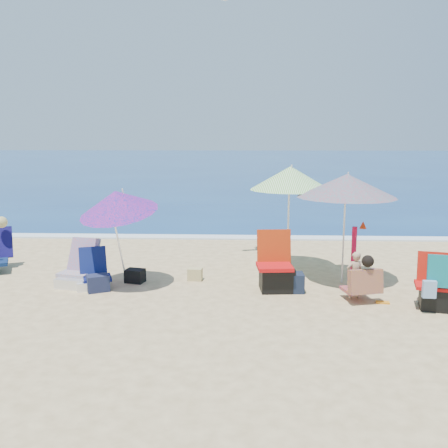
{
  "coord_description": "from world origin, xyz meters",
  "views": [
    {
      "loc": [
        0.05,
        -7.46,
        2.6
      ],
      "look_at": [
        -0.3,
        1.0,
        1.1
      ],
      "focal_mm": 39.75,
      "sensor_mm": 36.0,
      "label": 1
    }
  ],
  "objects_px": {
    "person_center": "(359,278)",
    "chair_navy": "(93,277)",
    "camp_chair_left": "(276,273)",
    "camp_chair_right": "(436,289)",
    "umbrella_turquoise": "(347,186)",
    "umbrella_striped": "(290,178)",
    "umbrella_blue": "(117,202)",
    "chair_rainbow": "(78,273)",
    "furled_umbrella": "(355,250)"
  },
  "relations": [
    {
      "from": "person_center",
      "to": "chair_navy",
      "type": "bearing_deg",
      "value": 173.02
    },
    {
      "from": "camp_chair_left",
      "to": "camp_chair_right",
      "type": "xyz_separation_m",
      "value": [
        2.37,
        -0.87,
        0.02
      ]
    },
    {
      "from": "umbrella_turquoise",
      "to": "umbrella_striped",
      "type": "relative_size",
      "value": 0.96
    },
    {
      "from": "umbrella_blue",
      "to": "umbrella_striped",
      "type": "bearing_deg",
      "value": 22.8
    },
    {
      "from": "chair_navy",
      "to": "camp_chair_right",
      "type": "distance_m",
      "value": 5.63
    },
    {
      "from": "chair_navy",
      "to": "chair_rainbow",
      "type": "height_order",
      "value": "chair_rainbow"
    },
    {
      "from": "umbrella_striped",
      "to": "person_center",
      "type": "height_order",
      "value": "umbrella_striped"
    },
    {
      "from": "umbrella_striped",
      "to": "chair_navy",
      "type": "xyz_separation_m",
      "value": [
        -3.51,
        -1.27,
        -1.64
      ]
    },
    {
      "from": "furled_umbrella",
      "to": "chair_rainbow",
      "type": "relative_size",
      "value": 1.33
    },
    {
      "from": "chair_navy",
      "to": "person_center",
      "type": "bearing_deg",
      "value": -6.98
    },
    {
      "from": "chair_navy",
      "to": "person_center",
      "type": "relative_size",
      "value": 0.94
    },
    {
      "from": "chair_rainbow",
      "to": "camp_chair_left",
      "type": "distance_m",
      "value": 3.5
    },
    {
      "from": "furled_umbrella",
      "to": "camp_chair_right",
      "type": "bearing_deg",
      "value": -51.48
    },
    {
      "from": "camp_chair_right",
      "to": "umbrella_turquoise",
      "type": "bearing_deg",
      "value": 129.91
    },
    {
      "from": "chair_rainbow",
      "to": "person_center",
      "type": "distance_m",
      "value": 4.84
    },
    {
      "from": "umbrella_striped",
      "to": "camp_chair_left",
      "type": "distance_m",
      "value": 2.02
    },
    {
      "from": "umbrella_striped",
      "to": "chair_rainbow",
      "type": "height_order",
      "value": "umbrella_striped"
    },
    {
      "from": "umbrella_striped",
      "to": "furled_umbrella",
      "type": "height_order",
      "value": "umbrella_striped"
    },
    {
      "from": "chair_rainbow",
      "to": "camp_chair_right",
      "type": "relative_size",
      "value": 0.98
    },
    {
      "from": "chair_navy",
      "to": "camp_chair_right",
      "type": "height_order",
      "value": "camp_chair_right"
    },
    {
      "from": "umbrella_striped",
      "to": "camp_chair_left",
      "type": "relative_size",
      "value": 2.04
    },
    {
      "from": "chair_navy",
      "to": "umbrella_turquoise",
      "type": "bearing_deg",
      "value": 5.94
    },
    {
      "from": "umbrella_blue",
      "to": "camp_chair_left",
      "type": "bearing_deg",
      "value": -0.62
    },
    {
      "from": "umbrella_striped",
      "to": "person_center",
      "type": "distance_m",
      "value": 2.51
    },
    {
      "from": "umbrella_turquoise",
      "to": "person_center",
      "type": "xyz_separation_m",
      "value": [
        0.06,
        -1.01,
        -1.37
      ]
    },
    {
      "from": "umbrella_turquoise",
      "to": "camp_chair_left",
      "type": "bearing_deg",
      "value": -158.31
    },
    {
      "from": "umbrella_turquoise",
      "to": "camp_chair_right",
      "type": "height_order",
      "value": "umbrella_turquoise"
    },
    {
      "from": "camp_chair_left",
      "to": "camp_chair_right",
      "type": "distance_m",
      "value": 2.52
    },
    {
      "from": "umbrella_turquoise",
      "to": "camp_chair_right",
      "type": "relative_size",
      "value": 2.24
    },
    {
      "from": "camp_chair_right",
      "to": "umbrella_blue",
      "type": "bearing_deg",
      "value": 170.0
    },
    {
      "from": "camp_chair_right",
      "to": "camp_chair_left",
      "type": "bearing_deg",
      "value": 159.92
    },
    {
      "from": "chair_navy",
      "to": "furled_umbrella",
      "type": "bearing_deg",
      "value": 3.96
    },
    {
      "from": "umbrella_blue",
      "to": "chair_navy",
      "type": "xyz_separation_m",
      "value": [
        -0.48,
        0.0,
        -1.33
      ]
    },
    {
      "from": "umbrella_turquoise",
      "to": "umbrella_blue",
      "type": "distance_m",
      "value": 3.98
    },
    {
      "from": "chair_navy",
      "to": "camp_chair_right",
      "type": "bearing_deg",
      "value": -9.16
    },
    {
      "from": "camp_chair_right",
      "to": "person_center",
      "type": "xyz_separation_m",
      "value": [
        -1.08,
        0.35,
        0.06
      ]
    },
    {
      "from": "umbrella_striped",
      "to": "camp_chair_right",
      "type": "height_order",
      "value": "umbrella_striped"
    },
    {
      "from": "umbrella_blue",
      "to": "person_center",
      "type": "relative_size",
      "value": 2.33
    },
    {
      "from": "furled_umbrella",
      "to": "camp_chair_left",
      "type": "relative_size",
      "value": 1.13
    },
    {
      "from": "umbrella_turquoise",
      "to": "camp_chair_right",
      "type": "bearing_deg",
      "value": -50.09
    },
    {
      "from": "chair_navy",
      "to": "camp_chair_left",
      "type": "relative_size",
      "value": 0.73
    },
    {
      "from": "umbrella_blue",
      "to": "camp_chair_left",
      "type": "height_order",
      "value": "umbrella_blue"
    },
    {
      "from": "umbrella_blue",
      "to": "furled_umbrella",
      "type": "relative_size",
      "value": 1.59
    },
    {
      "from": "chair_navy",
      "to": "chair_rainbow",
      "type": "relative_size",
      "value": 0.85
    },
    {
      "from": "umbrella_turquoise",
      "to": "umbrella_blue",
      "type": "xyz_separation_m",
      "value": [
        -3.94,
        -0.46,
        -0.24
      ]
    },
    {
      "from": "umbrella_striped",
      "to": "chair_navy",
      "type": "distance_m",
      "value": 4.08
    },
    {
      "from": "umbrella_striped",
      "to": "camp_chair_right",
      "type": "xyz_separation_m",
      "value": [
        2.04,
        -2.17,
        -1.49
      ]
    },
    {
      "from": "umbrella_blue",
      "to": "camp_chair_right",
      "type": "distance_m",
      "value": 5.29
    },
    {
      "from": "furled_umbrella",
      "to": "camp_chair_left",
      "type": "height_order",
      "value": "furled_umbrella"
    },
    {
      "from": "furled_umbrella",
      "to": "chair_navy",
      "type": "distance_m",
      "value": 4.62
    }
  ]
}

